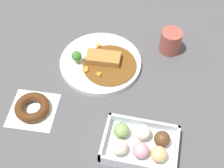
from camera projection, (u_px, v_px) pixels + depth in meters
name	position (u px, v px, depth m)	size (l,w,h in m)	color
ground_plane	(89.00, 90.00, 1.07)	(1.60, 1.60, 0.00)	#4C4C51
curry_plate	(101.00, 62.00, 1.12)	(0.28, 0.28, 0.06)	white
donut_box	(140.00, 144.00, 0.92)	(0.21, 0.14, 0.06)	silver
chocolate_ring_donut	(32.00, 108.00, 1.01)	(0.15, 0.15, 0.03)	white
coffee_mug	(171.00, 41.00, 1.15)	(0.07, 0.07, 0.08)	#9E4C42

